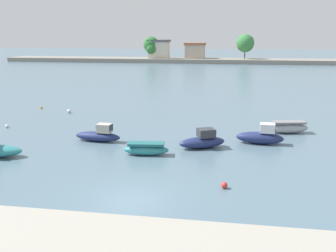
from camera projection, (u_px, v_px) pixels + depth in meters
ground_plane at (130, 201)px, 18.86m from camera, size 400.00×400.00×0.00m
moored_boat_1 at (99, 135)px, 29.22m from camera, size 3.90×1.45×1.47m
moored_boat_2 at (146, 149)px, 25.95m from camera, size 3.31×1.35×0.90m
moored_boat_3 at (203, 141)px, 27.50m from camera, size 3.80×2.58×1.48m
moored_boat_4 at (261, 136)px, 28.55m from camera, size 3.75×1.50×1.65m
moored_boat_5 at (288, 127)px, 31.70m from camera, size 3.70×1.86×1.04m
mooring_buoy_1 at (224, 185)px, 20.33m from camera, size 0.37×0.37×0.37m
mooring_buoy_2 at (7, 126)px, 33.49m from camera, size 0.32×0.32×0.32m
mooring_buoy_3 at (69, 111)px, 39.79m from camera, size 0.43×0.43×0.43m
mooring_buoy_4 at (41, 107)px, 42.21m from camera, size 0.28×0.28×0.28m
distant_shoreline at (207, 57)px, 109.93m from camera, size 126.86×10.15×8.46m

